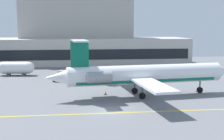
% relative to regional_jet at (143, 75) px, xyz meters
% --- Properties ---
extents(ground, '(120.00, 120.00, 0.11)m').
position_rel_regional_jet_xyz_m(ground, '(-5.49, -7.13, -3.19)').
color(ground, slate).
extents(terminal_building, '(59.57, 15.46, 19.90)m').
position_rel_regional_jet_xyz_m(terminal_building, '(-9.30, 41.25, 4.27)').
color(terminal_building, '#B7B2A8').
rests_on(terminal_building, ground).
extents(regional_jet, '(28.20, 21.67, 8.17)m').
position_rel_regional_jet_xyz_m(regional_jet, '(0.00, 0.00, 0.00)').
color(regional_jet, white).
rests_on(regional_jet, ground).
extents(baggage_tug, '(4.01, 3.28, 2.23)m').
position_rel_regional_jet_xyz_m(baggage_tug, '(-3.49, 9.63, -2.13)').
color(baggage_tug, silver).
rests_on(baggage_tug, ground).
extents(pushback_tractor, '(3.94, 2.00, 2.21)m').
position_rel_regional_jet_xyz_m(pushback_tractor, '(2.92, 16.89, -2.14)').
color(pushback_tractor, silver).
rests_on(pushback_tractor, ground).
extents(belt_loader, '(2.77, 3.22, 1.88)m').
position_rel_regional_jet_xyz_m(belt_loader, '(-12.17, 13.97, -2.29)').
color(belt_loader, silver).
rests_on(belt_loader, ground).
extents(fuel_tank, '(7.49, 2.92, 2.80)m').
position_rel_regional_jet_xyz_m(fuel_tank, '(-21.54, 21.44, -1.58)').
color(fuel_tank, white).
rests_on(fuel_tank, ground).
extents(safety_cone_alpha, '(0.47, 0.47, 0.55)m').
position_rel_regional_jet_xyz_m(safety_cone_alpha, '(8.95, 1.73, -2.89)').
color(safety_cone_alpha, orange).
rests_on(safety_cone_alpha, ground).
extents(safety_cone_bravo, '(0.47, 0.47, 0.55)m').
position_rel_regional_jet_xyz_m(safety_cone_bravo, '(-5.20, 1.61, -2.89)').
color(safety_cone_bravo, orange).
rests_on(safety_cone_bravo, ground).
extents(safety_cone_charlie, '(0.47, 0.47, 0.55)m').
position_rel_regional_jet_xyz_m(safety_cone_charlie, '(-0.41, 2.88, -2.89)').
color(safety_cone_charlie, orange).
rests_on(safety_cone_charlie, ground).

